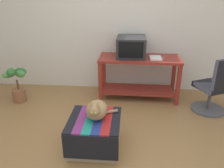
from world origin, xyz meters
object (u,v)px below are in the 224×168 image
(tv_monitor, at_px, (131,47))
(book, at_px, (156,58))
(potted_plant, at_px, (17,85))
(desk, at_px, (139,71))
(keyboard, at_px, (132,59))
(ottoman_with_blanket, at_px, (95,133))
(cat, at_px, (97,110))
(office_chair, at_px, (214,89))

(tv_monitor, height_order, book, tv_monitor)
(book, distance_m, potted_plant, 2.34)
(desk, bearing_deg, keyboard, -134.10)
(ottoman_with_blanket, bearing_deg, cat, 42.84)
(book, bearing_deg, ottoman_with_blanket, -121.43)
(cat, bearing_deg, desk, 71.60)
(office_chair, bearing_deg, tv_monitor, -47.25)
(desk, distance_m, book, 0.36)
(potted_plant, distance_m, office_chair, 3.15)
(desk, bearing_deg, book, -9.22)
(book, distance_m, cat, 1.59)
(desk, relative_size, ottoman_with_blanket, 2.12)
(desk, relative_size, potted_plant, 2.10)
(ottoman_with_blanket, bearing_deg, desk, 68.92)
(book, distance_m, office_chair, 1.02)
(book, bearing_deg, cat, -121.04)
(ottoman_with_blanket, xyz_separation_m, cat, (0.03, 0.02, 0.30))
(keyboard, xyz_separation_m, cat, (-0.40, -1.28, -0.25))
(tv_monitor, bearing_deg, cat, -103.66)
(tv_monitor, relative_size, office_chair, 0.60)
(ottoman_with_blanket, height_order, cat, cat)
(desk, distance_m, cat, 1.50)
(office_chair, bearing_deg, potted_plant, -27.71)
(desk, height_order, keyboard, keyboard)
(tv_monitor, xyz_separation_m, book, (0.40, -0.11, -0.15))
(book, relative_size, office_chair, 0.29)
(tv_monitor, relative_size, ottoman_with_blanket, 0.84)
(keyboard, distance_m, office_chair, 1.34)
(keyboard, bearing_deg, ottoman_with_blanket, -112.43)
(tv_monitor, bearing_deg, potted_plant, -167.36)
(ottoman_with_blanket, distance_m, potted_plant, 1.84)
(keyboard, height_order, office_chair, office_chair)
(keyboard, bearing_deg, potted_plant, -178.19)
(ottoman_with_blanket, distance_m, cat, 0.30)
(ottoman_with_blanket, xyz_separation_m, potted_plant, (-1.47, 1.10, 0.11))
(desk, xyz_separation_m, office_chair, (1.13, -0.44, -0.11))
(office_chair, bearing_deg, cat, 4.63)
(desk, relative_size, book, 5.30)
(tv_monitor, distance_m, potted_plant, 2.01)
(book, xyz_separation_m, potted_plant, (-2.28, -0.28, -0.44))
(tv_monitor, xyz_separation_m, ottoman_with_blanket, (-0.41, -1.49, -0.70))
(tv_monitor, relative_size, cat, 1.45)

